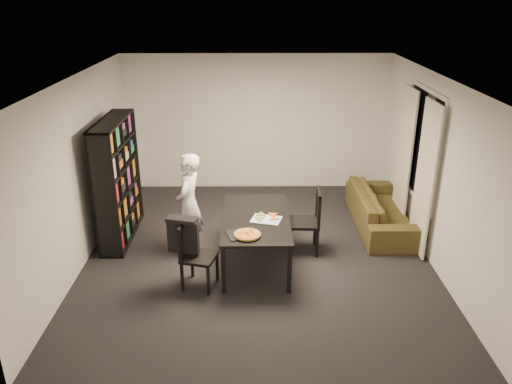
{
  "coord_description": "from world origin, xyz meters",
  "views": [
    {
      "loc": [
        -0.07,
        -6.59,
        3.68
      ],
      "look_at": [
        -0.03,
        -0.14,
        1.05
      ],
      "focal_mm": 35.0,
      "sensor_mm": 36.0,
      "label": 1
    }
  ],
  "objects_px": {
    "pepperoni_pizza": "(247,234)",
    "sofa": "(381,209)",
    "dining_table": "(256,221)",
    "person": "(189,204)",
    "chair_left": "(193,250)",
    "baking_tray": "(243,234)",
    "chair_right": "(310,217)",
    "bookshelf": "(118,180)"
  },
  "relations": [
    {
      "from": "pepperoni_pizza",
      "to": "sofa",
      "type": "xyz_separation_m",
      "value": [
        2.19,
        1.74,
        -0.43
      ]
    },
    {
      "from": "bookshelf",
      "to": "person",
      "type": "distance_m",
      "value": 1.27
    },
    {
      "from": "chair_left",
      "to": "baking_tray",
      "type": "xyz_separation_m",
      "value": [
        0.65,
        0.09,
        0.2
      ]
    },
    {
      "from": "chair_left",
      "to": "pepperoni_pizza",
      "type": "relative_size",
      "value": 2.58
    },
    {
      "from": "chair_right",
      "to": "bookshelf",
      "type": "bearing_deg",
      "value": -97.72
    },
    {
      "from": "person",
      "to": "baking_tray",
      "type": "height_order",
      "value": "person"
    },
    {
      "from": "chair_left",
      "to": "chair_right",
      "type": "distance_m",
      "value": 1.88
    },
    {
      "from": "bookshelf",
      "to": "pepperoni_pizza",
      "type": "xyz_separation_m",
      "value": [
        2.01,
        -1.42,
        -0.22
      ]
    },
    {
      "from": "bookshelf",
      "to": "sofa",
      "type": "relative_size",
      "value": 0.92
    },
    {
      "from": "dining_table",
      "to": "sofa",
      "type": "height_order",
      "value": "dining_table"
    },
    {
      "from": "chair_right",
      "to": "pepperoni_pizza",
      "type": "bearing_deg",
      "value": -43.36
    },
    {
      "from": "chair_right",
      "to": "person",
      "type": "xyz_separation_m",
      "value": [
        -1.78,
        0.01,
        0.21
      ]
    },
    {
      "from": "baking_tray",
      "to": "sofa",
      "type": "height_order",
      "value": "baking_tray"
    },
    {
      "from": "chair_left",
      "to": "person",
      "type": "distance_m",
      "value": 0.98
    },
    {
      "from": "chair_left",
      "to": "sofa",
      "type": "bearing_deg",
      "value": -44.09
    },
    {
      "from": "sofa",
      "to": "baking_tray",
      "type": "bearing_deg",
      "value": 126.69
    },
    {
      "from": "bookshelf",
      "to": "chair_right",
      "type": "bearing_deg",
      "value": -10.04
    },
    {
      "from": "baking_tray",
      "to": "bookshelf",
      "type": "bearing_deg",
      "value": 145.13
    },
    {
      "from": "pepperoni_pizza",
      "to": "person",
      "type": "bearing_deg",
      "value": 133.48
    },
    {
      "from": "bookshelf",
      "to": "chair_right",
      "type": "xyz_separation_m",
      "value": [
        2.93,
        -0.52,
        -0.39
      ]
    },
    {
      "from": "chair_right",
      "to": "sofa",
      "type": "xyz_separation_m",
      "value": [
        1.28,
        0.84,
        -0.26
      ]
    },
    {
      "from": "dining_table",
      "to": "chair_right",
      "type": "distance_m",
      "value": 0.87
    },
    {
      "from": "chair_right",
      "to": "baking_tray",
      "type": "xyz_separation_m",
      "value": [
        -0.98,
        -0.84,
        0.15
      ]
    },
    {
      "from": "dining_table",
      "to": "chair_left",
      "type": "distance_m",
      "value": 1.04
    },
    {
      "from": "chair_left",
      "to": "sofa",
      "type": "xyz_separation_m",
      "value": [
        2.91,
        1.77,
        -0.21
      ]
    },
    {
      "from": "sofa",
      "to": "person",
      "type": "bearing_deg",
      "value": 105.23
    },
    {
      "from": "baking_tray",
      "to": "pepperoni_pizza",
      "type": "distance_m",
      "value": 0.09
    },
    {
      "from": "dining_table",
      "to": "person",
      "type": "xyz_separation_m",
      "value": [
        -0.98,
        0.33,
        0.12
      ]
    },
    {
      "from": "pepperoni_pizza",
      "to": "dining_table",
      "type": "bearing_deg",
      "value": 78.54
    },
    {
      "from": "chair_right",
      "to": "pepperoni_pizza",
      "type": "xyz_separation_m",
      "value": [
        -0.92,
        -0.9,
        0.17
      ]
    },
    {
      "from": "bookshelf",
      "to": "dining_table",
      "type": "bearing_deg",
      "value": -21.48
    },
    {
      "from": "pepperoni_pizza",
      "to": "bookshelf",
      "type": "bearing_deg",
      "value": 144.86
    },
    {
      "from": "dining_table",
      "to": "sofa",
      "type": "xyz_separation_m",
      "value": [
        2.08,
        1.16,
        -0.34
      ]
    },
    {
      "from": "person",
      "to": "sofa",
      "type": "relative_size",
      "value": 0.74
    },
    {
      "from": "pepperoni_pizza",
      "to": "chair_left",
      "type": "bearing_deg",
      "value": -177.72
    },
    {
      "from": "chair_right",
      "to": "chair_left",
      "type": "bearing_deg",
      "value": -58.14
    },
    {
      "from": "bookshelf",
      "to": "dining_table",
      "type": "relative_size",
      "value": 1.12
    },
    {
      "from": "chair_left",
      "to": "pepperoni_pizza",
      "type": "xyz_separation_m",
      "value": [
        0.72,
        0.03,
        0.22
      ]
    },
    {
      "from": "bookshelf",
      "to": "chair_left",
      "type": "height_order",
      "value": "bookshelf"
    },
    {
      "from": "chair_right",
      "to": "sofa",
      "type": "bearing_deg",
      "value": 125.75
    },
    {
      "from": "pepperoni_pizza",
      "to": "baking_tray",
      "type": "bearing_deg",
      "value": 137.08
    },
    {
      "from": "dining_table",
      "to": "baking_tray",
      "type": "xyz_separation_m",
      "value": [
        -0.18,
        -0.52,
        0.07
      ]
    }
  ]
}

